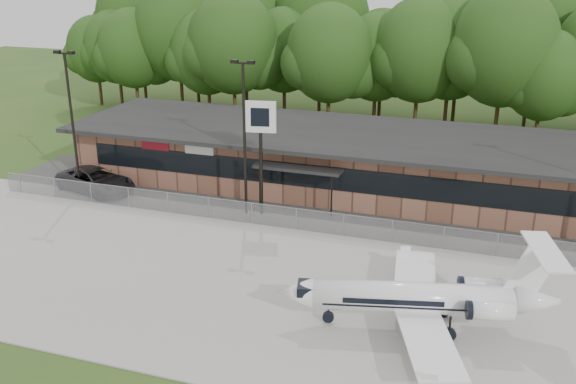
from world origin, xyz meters
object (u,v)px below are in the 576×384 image
(pole_sign, at_px, (260,129))
(suv, at_px, (96,180))
(terminal, at_px, (347,159))
(business_jet, at_px, (422,299))

(pole_sign, bearing_deg, suv, 168.65)
(terminal, distance_m, suv, 18.40)
(business_jet, xyz_separation_m, pole_sign, (-11.89, 10.70, 4.32))
(terminal, xyz_separation_m, suv, (-17.02, -6.85, -1.31))
(business_jet, relative_size, suv, 2.05)
(terminal, height_order, business_jet, business_jet)
(suv, relative_size, pole_sign, 0.81)
(suv, bearing_deg, terminal, -53.15)
(suv, distance_m, pole_sign, 13.95)
(suv, bearing_deg, pole_sign, -76.37)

